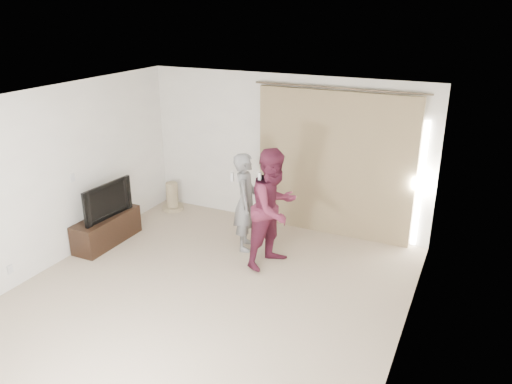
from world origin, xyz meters
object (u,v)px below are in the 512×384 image
tv_console (107,229)px  tv (103,200)px  person_man (246,202)px  person_woman (274,208)px

tv_console → tv: size_ratio=1.24×
tv_console → person_man: (2.11, 0.81, 0.55)m
person_man → tv: bearing=-159.0°
tv_console → person_man: 2.33m
tv → person_woman: (2.71, 0.51, 0.14)m
person_woman → tv: bearing=-169.3°
tv_console → person_woman: 2.84m
tv_console → tv: 0.52m
tv_console → person_woman: person_woman is taller
tv_console → person_woman: size_ratio=0.68×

